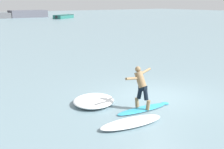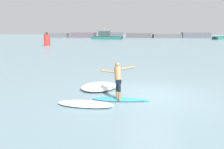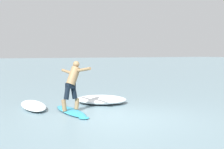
# 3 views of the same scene
# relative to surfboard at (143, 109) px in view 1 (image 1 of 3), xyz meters

# --- Properties ---
(ground_plane) EXTENTS (200.00, 200.00, 0.00)m
(ground_plane) POSITION_rel_surfboard_xyz_m (1.44, 0.88, -0.03)
(ground_plane) COLOR gray
(surfboard) EXTENTS (2.39, 0.60, 0.20)m
(surfboard) POSITION_rel_surfboard_xyz_m (0.00, 0.00, 0.00)
(surfboard) COLOR #2D9FC7
(surfboard) RESTS_ON ground
(surfer) EXTENTS (1.44, 0.74, 1.52)m
(surfer) POSITION_rel_surfboard_xyz_m (-0.06, 0.09, 0.91)
(surfer) COLOR olive
(surfer) RESTS_ON surfboard
(small_boat_offshore) EXTENTS (6.74, 5.19, 0.82)m
(small_boat_offshore) POSITION_rel_surfboard_xyz_m (25.38, 54.15, 0.41)
(small_boat_offshore) COLOR #22655C
(small_boat_offshore) RESTS_ON ground
(wave_foam_at_tail) EXTENTS (2.30, 0.94, 0.18)m
(wave_foam_at_tail) POSITION_rel_surfboard_xyz_m (-1.26, -0.85, 0.06)
(wave_foam_at_tail) COLOR white
(wave_foam_at_tail) RESTS_ON ground
(wave_foam_at_nose) EXTENTS (2.37, 2.38, 0.27)m
(wave_foam_at_nose) POSITION_rel_surfboard_xyz_m (-1.10, 1.57, 0.11)
(wave_foam_at_nose) COLOR white
(wave_foam_at_nose) RESTS_ON ground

